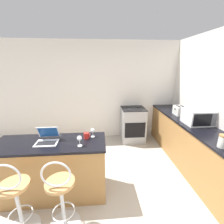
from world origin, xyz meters
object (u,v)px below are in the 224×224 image
Objects in this scene: bar_stool_near at (16,200)px; stove_range at (133,124)px; mug_red at (87,136)px; storage_jar at (223,141)px; bar_stool_far at (61,197)px; microwave at (198,117)px; laptop at (47,138)px; toaster at (180,111)px; wine_glass_short at (93,131)px; wine_glass_tall at (79,139)px.

bar_stool_near is 2.93m from stove_range.
bar_stool_near is at bearing -140.89° from mug_red.
bar_stool_near is at bearing -175.06° from storage_jar.
storage_jar is 1.89m from mug_red.
microwave reaches higher than bar_stool_far.
bar_stool_far is 2.64m from stove_range.
laptop reaches higher than toaster.
storage_jar reaches higher than bar_stool_far.
storage_jar is at bearing -12.55° from mug_red.
laptop reaches higher than storage_jar.
wine_glass_tall is (-0.17, -0.27, 0.01)m from wine_glass_short.
microwave is 3.15× the size of wine_glass_tall.
stove_range is (1.64, 1.68, -0.51)m from laptop.
wine_glass_short is (-0.99, -1.57, 0.56)m from stove_range.
stove_range is (-0.91, 0.63, -0.56)m from toaster.
laptop is (0.23, 0.59, 0.49)m from bar_stool_near.
bar_stool_near is at bearing -159.13° from microwave.
storage_jar is at bearing -14.82° from wine_glass_short.
wine_glass_short is at bearing 9.00° from laptop.
wine_glass_tall reaches higher than bar_stool_near.
wine_glass_short is at bearing 29.85° from mug_red.
storage_jar is at bearing -96.31° from toaster.
wine_glass_short reaches higher than bar_stool_near.
mug_red is at bearing 70.75° from wine_glass_tall.
wine_glass_short is at bearing 62.27° from bar_stool_far.
toaster is 2.23m from mug_red.
stove_range is 1.94m from wine_glass_short.
bar_stool_far is at bearing -173.87° from storage_jar.
stove_range is at bearing 50.46° from bar_stool_near.
microwave is 2.23m from wine_glass_tall.
toaster is 0.28× the size of stove_range.
bar_stool_near is at bearing -149.54° from toaster.
wine_glass_tall reaches higher than mug_red.
mug_red is at bearing -167.79° from microwave.
microwave reaches higher than bar_stool_near.
wine_glass_short is (0.88, 0.69, 0.53)m from bar_stool_near.
toaster is at bearing 83.69° from storage_jar.
wine_glass_tall is at bearing -122.21° from stove_range.
toaster reaches higher than wine_glass_short.
toaster reaches higher than wine_glass_tall.
bar_stool_near is 2.16× the size of microwave.
stove_range is 2.25m from wine_glass_tall.
microwave is 2.00m from wine_glass_short.
laptop is at bearing -174.87° from mug_red.
storage_jar is (2.40, -0.36, 0.04)m from laptop.
bar_stool_near is 3.91× the size of toaster.
storage_jar is 1.81m from wine_glass_short.
wine_glass_tall is (0.71, 0.42, 0.54)m from bar_stool_near.
toaster is 1.88× the size of wine_glass_short.
wine_glass_short is at bearing -122.25° from stove_range.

